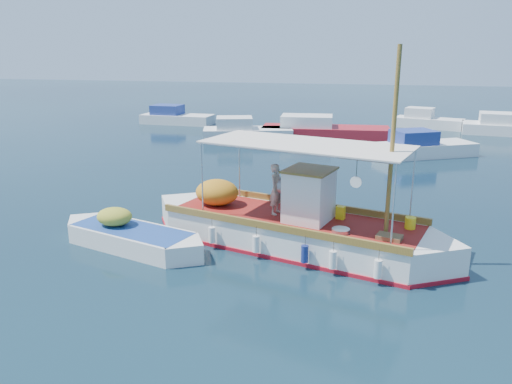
# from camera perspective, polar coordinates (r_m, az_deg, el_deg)

# --- Properties ---
(ground) EXTENTS (160.00, 160.00, 0.00)m
(ground) POSITION_cam_1_polar(r_m,az_deg,el_deg) (17.08, 4.78, -5.33)
(ground) COLOR black
(ground) RESTS_ON ground
(fishing_caique) EXTENTS (10.37, 4.85, 6.55)m
(fishing_caique) POSITION_cam_1_polar(r_m,az_deg,el_deg) (16.31, 4.02, -4.22)
(fishing_caique) COLOR white
(fishing_caique) RESTS_ON ground
(dinghy) EXTENTS (5.49, 2.71, 1.40)m
(dinghy) POSITION_cam_1_polar(r_m,az_deg,el_deg) (16.76, -14.12, -5.14)
(dinghy) COLOR white
(dinghy) RESTS_ON ground
(bg_boat_nw) EXTENTS (6.66, 4.09, 1.80)m
(bg_boat_nw) POSITION_cam_1_polar(r_m,az_deg,el_deg) (35.77, -1.29, 6.80)
(bg_boat_nw) COLOR silver
(bg_boat_nw) RESTS_ON ground
(bg_boat_n) EXTENTS (9.34, 3.60, 1.80)m
(bg_boat_n) POSITION_cam_1_polar(r_m,az_deg,el_deg) (36.86, 7.47, 6.95)
(bg_boat_n) COLOR maroon
(bg_boat_n) RESTS_ON ground
(bg_boat_ne) EXTENTS (6.21, 4.74, 1.80)m
(bg_boat_ne) POSITION_cam_1_polar(r_m,az_deg,el_deg) (31.68, 18.53, 4.78)
(bg_boat_ne) COLOR silver
(bg_boat_ne) RESTS_ON ground
(bg_boat_far_w) EXTENTS (6.20, 2.50, 1.80)m
(bg_boat_far_w) POSITION_cam_1_polar(r_m,az_deg,el_deg) (44.07, -9.20, 8.34)
(bg_boat_far_w) COLOR silver
(bg_boat_far_w) RESTS_ON ground
(bg_boat_far_n) EXTENTS (5.65, 3.40, 1.80)m
(bg_boat_far_n) POSITION_cam_1_polar(r_m,az_deg,el_deg) (43.61, 18.93, 7.61)
(bg_boat_far_n) COLOR silver
(bg_boat_far_n) RESTS_ON ground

